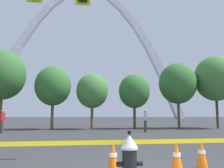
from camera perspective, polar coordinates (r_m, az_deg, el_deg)
The scene contains 14 objects.
fire_hydrant at distance 4.48m, azimuth 4.08°, elevation -17.54°, with size 0.46×0.48×0.99m.
caution_tape_barrier at distance 4.53m, azimuth -2.67°, elevation -15.82°, with size 5.12×0.15×0.86m.
traffic_cone_by_hydrant at distance 5.69m, azimuth 14.86°, elevation -16.20°, with size 0.36×0.36×0.73m.
traffic_cone_mid_sidewalk at distance 5.46m, azimuth 0.24°, elevation -16.82°, with size 0.36×0.36×0.73m.
traffic_cone_curb_edge at distance 6.22m, azimuth 20.23°, elevation -15.21°, with size 0.36×0.36×0.73m.
monument_arch at distance 73.23m, azimuth -5.96°, elevation 6.12°, with size 59.36×2.45×40.21m.
tree_far_left at distance 22.95m, azimuth -24.20°, elevation 1.96°, with size 3.88×3.88×6.80m.
tree_left_mid at distance 21.87m, azimuth -13.61°, elevation -0.45°, with size 3.13×3.13×5.47m.
tree_center_left at distance 21.63m, azimuth -4.64°, elevation -1.61°, with size 2.80×2.80×4.90m.
tree_center_right at distance 22.29m, azimuth 5.22°, elevation -1.69°, with size 2.83×2.83×4.95m.
tree_right_mid at distance 23.53m, azimuth 15.08°, elevation 0.14°, with size 3.47×3.47×6.07m.
tree_far_right at distance 24.98m, azimuth 23.01°, elevation 1.22°, with size 3.89×3.89×6.80m.
pedestrian_walking_left at distance 18.62m, azimuth -24.29°, elevation -7.92°, with size 0.36×0.39×1.59m.
pedestrian_standing_center at distance 18.37m, azimuth 7.82°, elevation -8.50°, with size 0.24×0.36×1.59m.
Camera 1 is at (-1.38, -4.70, 1.28)m, focal length 39.14 mm.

